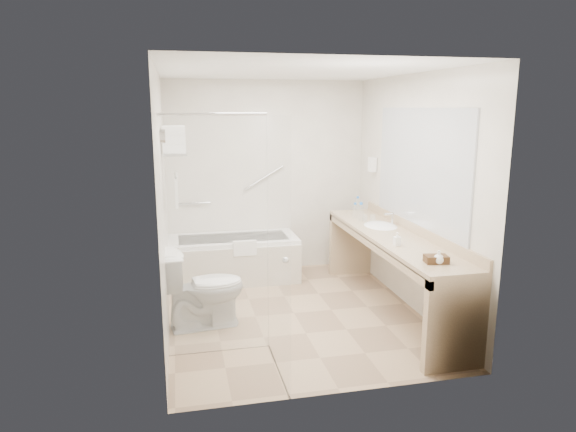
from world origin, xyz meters
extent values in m
plane|color=tan|center=(0.00, 0.00, 0.00)|extent=(3.20, 3.20, 0.00)
cube|color=white|center=(0.00, 0.00, 2.50)|extent=(2.60, 3.20, 0.10)
cube|color=silver|center=(0.00, 1.60, 1.25)|extent=(2.60, 0.10, 2.50)
cube|color=silver|center=(0.00, -1.60, 1.25)|extent=(2.60, 0.10, 2.50)
cube|color=silver|center=(-1.30, 0.00, 1.25)|extent=(0.10, 3.20, 2.50)
cube|color=silver|center=(1.30, 0.00, 1.25)|extent=(0.10, 3.20, 2.50)
cube|color=white|center=(-0.50, 1.25, 0.28)|extent=(1.60, 0.70, 0.55)
cube|color=beige|center=(-0.50, 0.89, 0.25)|extent=(1.60, 0.02, 0.50)
cube|color=white|center=(-0.40, 0.90, 0.50)|extent=(0.28, 0.06, 0.18)
cylinder|color=silver|center=(-0.95, 1.56, 0.95)|extent=(0.40, 0.03, 0.03)
cylinder|color=silver|center=(-0.05, 1.56, 1.25)|extent=(0.53, 0.03, 0.33)
cube|color=silver|center=(-0.85, -0.70, 1.05)|extent=(0.90, 0.01, 2.10)
cube|color=silver|center=(-0.40, -1.15, 1.05)|extent=(0.02, 0.90, 2.10)
cylinder|color=silver|center=(-0.85, -0.70, 2.10)|extent=(0.90, 0.02, 0.02)
sphere|color=silver|center=(-0.37, -1.30, 1.00)|extent=(0.05, 0.05, 0.05)
cylinder|color=silver|center=(-1.25, -1.15, 1.95)|extent=(0.04, 0.10, 0.10)
cube|color=silver|center=(-1.17, 0.35, 1.70)|extent=(0.24, 0.55, 0.02)
cylinder|color=silver|center=(-1.17, 0.35, 1.48)|extent=(0.02, 0.55, 0.02)
cube|color=white|center=(-1.17, 0.35, 1.32)|extent=(0.03, 0.42, 0.32)
cube|color=white|center=(-1.17, 0.35, 1.76)|extent=(0.22, 0.40, 0.08)
cube|color=white|center=(-1.17, 0.35, 1.84)|extent=(0.22, 0.40, 0.08)
cube|color=white|center=(-1.17, 0.35, 1.93)|extent=(0.22, 0.40, 0.08)
cube|color=tan|center=(1.02, -0.15, 0.82)|extent=(0.55, 2.70, 0.05)
cube|color=tan|center=(1.29, -0.15, 0.90)|extent=(0.03, 2.70, 0.10)
cube|color=tan|center=(0.77, -0.15, 0.77)|extent=(0.04, 2.70, 0.08)
cube|color=tan|center=(1.02, -1.46, 0.40)|extent=(0.55, 0.08, 0.80)
cube|color=tan|center=(1.02, 1.16, 0.40)|extent=(0.55, 0.08, 0.80)
ellipsoid|color=white|center=(1.05, 0.25, 0.82)|extent=(0.40, 0.52, 0.14)
cylinder|color=silver|center=(1.20, 0.25, 0.93)|extent=(0.03, 0.03, 0.14)
cube|color=#B4B9C0|center=(1.29, -0.15, 1.55)|extent=(0.02, 2.00, 1.20)
cube|color=white|center=(1.25, 1.05, 1.45)|extent=(0.08, 0.10, 0.18)
imported|color=white|center=(-0.95, -0.12, 0.40)|extent=(0.86, 0.55, 0.79)
cube|color=#49301A|center=(0.98, -1.16, 0.88)|extent=(0.21, 0.16, 0.06)
imported|color=white|center=(0.88, -0.57, 0.88)|extent=(0.06, 0.13, 0.06)
imported|color=white|center=(0.98, -1.20, 0.90)|extent=(0.12, 0.14, 0.09)
cylinder|color=silver|center=(0.93, 0.54, 0.95)|extent=(0.07, 0.07, 0.19)
cylinder|color=blue|center=(0.93, 0.54, 1.06)|extent=(0.04, 0.04, 0.03)
cylinder|color=silver|center=(1.07, 1.05, 0.94)|extent=(0.06, 0.06, 0.17)
cylinder|color=blue|center=(1.07, 1.05, 1.04)|extent=(0.03, 0.03, 0.03)
cylinder|color=silver|center=(0.91, 0.70, 0.93)|extent=(0.06, 0.06, 0.17)
cylinder|color=blue|center=(0.91, 0.70, 1.03)|extent=(0.03, 0.03, 0.02)
cylinder|color=silver|center=(1.03, 0.44, 0.89)|extent=(0.08, 0.08, 0.09)
cylinder|color=silver|center=(0.96, 0.50, 0.89)|extent=(0.07, 0.07, 0.08)
camera|label=1|loc=(-1.16, -5.01, 2.16)|focal=32.00mm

